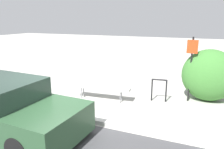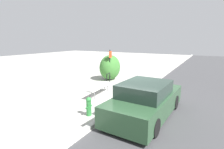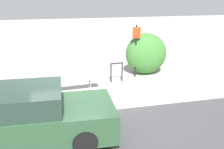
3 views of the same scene
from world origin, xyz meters
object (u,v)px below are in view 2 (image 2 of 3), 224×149
bike_rack (108,78)px  parked_car_near (146,100)px  sign_post (110,63)px  fire_hydrant (89,106)px  bench (100,87)px

bike_rack → parked_car_near: bearing=-131.6°
sign_post → fire_hydrant: size_ratio=3.01×
fire_hydrant → parked_car_near: 2.27m
sign_post → parked_car_near: 6.00m
sign_post → parked_car_near: size_ratio=0.52×
bench → parked_car_near: parked_car_near is taller
bike_rack → sign_post: bearing=24.2°
bike_rack → fire_hydrant: 4.75m
bike_rack → fire_hydrant: (-4.42, -1.75, -0.09)m
bike_rack → sign_post: (0.97, 0.44, 0.88)m
bike_rack → parked_car_near: 4.97m
bike_rack → sign_post: sign_post is taller
fire_hydrant → parked_car_near: parked_car_near is taller
bench → bike_rack: bike_rack is taller
bench → fire_hydrant: bearing=-160.7°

